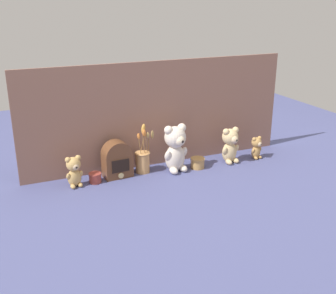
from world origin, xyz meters
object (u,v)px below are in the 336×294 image
teddy_bear_large (176,147)px  teddy_bear_small (74,171)px  decorative_tin_tall (95,178)px  teddy_bear_tiny (256,147)px  vintage_radio (117,160)px  teddy_bear_medium (230,145)px  decorative_tin_short (198,163)px  flower_vase (143,159)px

teddy_bear_large → teddy_bear_small: teddy_bear_large is taller
teddy_bear_large → decorative_tin_tall: 0.52m
teddy_bear_small → decorative_tin_tall: 0.14m
teddy_bear_tiny → vintage_radio: bearing=175.3°
teddy_bear_medium → decorative_tin_short: (-0.24, -0.00, -0.09)m
teddy_bear_medium → teddy_bear_tiny: size_ratio=1.55×
teddy_bear_medium → teddy_bear_tiny: (0.20, -0.01, -0.04)m
teddy_bear_tiny → decorative_tin_tall: 1.10m
teddy_bear_tiny → vintage_radio: vintage_radio is taller
teddy_bear_medium → flower_vase: flower_vase is taller
teddy_bear_tiny → decorative_tin_short: size_ratio=1.68×
teddy_bear_small → vintage_radio: 0.27m
teddy_bear_large → vintage_radio: size_ratio=1.33×
teddy_bear_small → flower_vase: flower_vase is taller
teddy_bear_tiny → teddy_bear_large: bearing=178.4°
teddy_bear_medium → flower_vase: bearing=172.6°
teddy_bear_small → decorative_tin_short: (0.78, -0.03, -0.06)m
teddy_bear_medium → flower_vase: 0.59m
teddy_bear_large → teddy_bear_small: (-0.63, 0.02, -0.06)m
flower_vase → decorative_tin_short: bearing=-12.6°
teddy_bear_tiny → vintage_radio: size_ratio=0.68×
teddy_bear_tiny → flower_vase: size_ratio=0.51×
decorative_tin_tall → decorative_tin_short: 0.66m
teddy_bear_tiny → decorative_tin_short: (-0.44, 0.01, -0.05)m
vintage_radio → flower_vase: bearing=1.6°
decorative_tin_short → teddy_bear_tiny: bearing=-0.7°
flower_vase → vintage_radio: flower_vase is taller
flower_vase → teddy_bear_large: bearing=-18.7°
teddy_bear_small → decorative_tin_tall: size_ratio=2.48×
teddy_bear_tiny → flower_vase: (-0.79, 0.08, 0.01)m
decorative_tin_tall → teddy_bear_tiny: bearing=-2.4°
teddy_bear_tiny → decorative_tin_tall: bearing=177.6°
teddy_bear_medium → teddy_bear_tiny: 0.21m
vintage_radio → teddy_bear_small: bearing=-171.7°
vintage_radio → teddy_bear_large: bearing=-9.7°
flower_vase → decorative_tin_short: (0.34, -0.08, -0.05)m
teddy_bear_tiny → decorative_tin_short: 0.44m
teddy_bear_large → flower_vase: flower_vase is taller
teddy_bear_medium → flower_vase: (-0.58, 0.08, -0.04)m
teddy_bear_tiny → flower_vase: bearing=174.0°
teddy_bear_large → decorative_tin_short: 0.20m
teddy_bear_small → decorative_tin_short: size_ratio=2.04×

